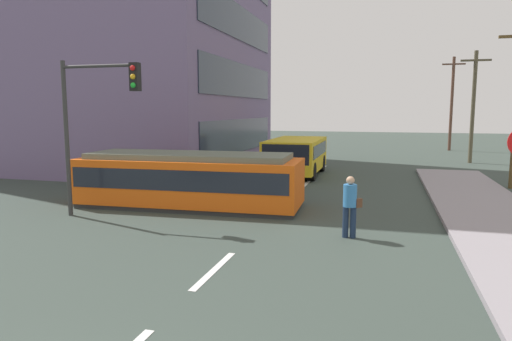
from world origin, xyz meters
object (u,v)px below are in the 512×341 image
Objects in this scene: traffic_light_mast at (94,108)px; streetcar_tram at (189,179)px; city_bus at (296,154)px; utility_pole_distant at (452,102)px; pedestrian_crossing at (350,203)px; utility_pole_far at (473,105)px.

streetcar_tram is at bearing 48.07° from traffic_light_mast.
traffic_light_mast is at bearing -110.91° from city_bus.
streetcar_tram is 4.00m from traffic_light_mast.
streetcar_tram is 1.03× the size of utility_pole_distant.
streetcar_tram is 4.77× the size of pedestrian_crossing.
city_bus is 20.61m from utility_pole_distant.
utility_pole_far reaches higher than traffic_light_mast.
traffic_light_mast is at bearing -131.93° from streetcar_tram.
pedestrian_crossing is 0.34× the size of traffic_light_mast.
streetcar_tram is at bearing -114.04° from utility_pole_distant.
traffic_light_mast is 0.64× the size of utility_pole_distant.
utility_pole_distant reaches higher than pedestrian_crossing.
pedestrian_crossing is 0.24× the size of utility_pole_far.
pedestrian_crossing is (3.61, -11.35, -0.14)m from city_bus.
city_bus is at bearing -139.23° from utility_pole_far.
traffic_light_mast is 24.15m from utility_pole_far.
utility_pole_distant is at bearing 61.42° from city_bus.
utility_pole_far is at bearing 54.34° from traffic_light_mast.
utility_pole_distant is (11.92, 26.72, 3.07)m from streetcar_tram.
utility_pole_far is (14.08, 19.62, 0.27)m from traffic_light_mast.
city_bus is 11.91m from pedestrian_crossing.
traffic_light_mast is at bearing -125.66° from utility_pole_far.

